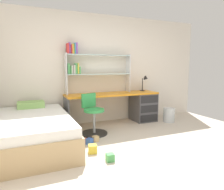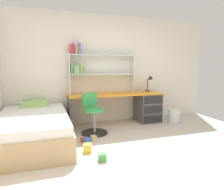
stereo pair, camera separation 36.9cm
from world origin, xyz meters
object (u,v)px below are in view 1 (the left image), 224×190
Objects in this scene: swivel_chair at (93,118)px; toy_block_green_4 at (110,157)px; waste_bin at (169,115)px; toy_block_blue_2 at (89,141)px; desk at (135,105)px; toy_block_yellow_1 at (93,149)px; bookshelf_hutch at (89,65)px; desk_lamp at (145,81)px; bed_platform at (33,131)px; toy_block_natural_3 at (96,139)px; toy_block_red_0 at (85,141)px.

toy_block_green_4 is at bearing -97.36° from swivel_chair.
waste_bin is 2.29m from toy_block_blue_2.
desk is 17.03× the size of toy_block_yellow_1.
bookshelf_hutch is at bearing 78.09° from swivel_chair.
waste_bin is (0.73, -0.39, -0.24)m from desk.
desk_lamp is 0.48× the size of swivel_chair.
desk_lamp is at bearing 31.61° from toy_block_blue_2.
swivel_chair is 0.39× the size of bed_platform.
desk is 21.66× the size of toy_block_blue_2.
bookshelf_hutch reaches higher than toy_block_blue_2.
toy_block_blue_2 is at bearing -107.75° from bookshelf_hutch.
toy_block_natural_3 is at bearing -12.31° from bed_platform.
desk reaches higher than waste_bin.
toy_block_red_0 is (-0.29, -0.42, -0.28)m from swivel_chair.
toy_block_blue_2 is (-0.24, -0.51, -0.26)m from swivel_chair.
toy_block_natural_3 is (-2.05, -0.55, -0.12)m from waste_bin.
desk is 6.43× the size of waste_bin.
bookshelf_hutch is 14.00× the size of toy_block_green_4.
bed_platform is at bearing 140.44° from toy_block_yellow_1.
waste_bin is 4.45× the size of toy_block_red_0.
bed_platform is (-1.26, -0.89, -1.10)m from bookshelf_hutch.
bed_platform is 27.00× the size of toy_block_red_0.
waste_bin is at bearing 3.64° from swivel_chair.
bookshelf_hutch is 2.24m from waste_bin.
waste_bin is (0.38, -0.48, -0.81)m from desk_lamp.
desk_lamp reaches higher than toy_block_green_4.
bookshelf_hutch reaches higher than toy_block_yellow_1.
swivel_chair is 0.58m from toy_block_red_0.
waste_bin is 3.48× the size of toy_block_natural_3.
swivel_chair is 6.26× the size of toy_block_yellow_1.
swivel_chair reaches higher than desk.
toy_block_blue_2 is 1.03× the size of toy_block_natural_3.
waste_bin is (3.07, 0.33, -0.09)m from bed_platform.
bookshelf_hutch is 20.21× the size of toy_block_red_0.
desk is 2.09m from toy_block_yellow_1.
waste_bin is 2.65× the size of toy_block_yellow_1.
desk_lamp reaches higher than toy_block_blue_2.
bookshelf_hutch is at bearing 72.25° from toy_block_blue_2.
swivel_chair reaches higher than bed_platform.
toy_block_green_4 is at bearing -83.88° from toy_block_blue_2.
desk_lamp is 1.81m from swivel_chair.
toy_block_natural_3 is at bearing -148.41° from desk_lamp.
toy_block_green_4 is at bearing -69.24° from toy_block_yellow_1.
toy_block_natural_3 is at bearing -165.07° from waste_bin.
bookshelf_hutch is at bearing 81.01° from toy_block_green_4.
bed_platform is at bearing 167.69° from toy_block_natural_3.
toy_block_yellow_1 is 1.16× the size of toy_block_green_4.
toy_block_green_4 is at bearing -98.99° from bookshelf_hutch.
bookshelf_hutch reaches higher than toy_block_green_4.
waste_bin reaches higher than toy_block_green_4.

